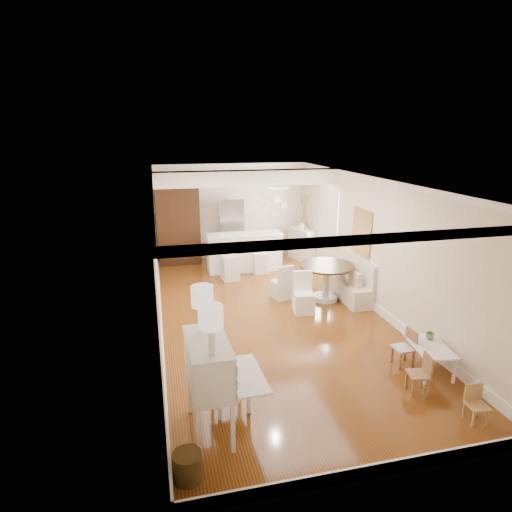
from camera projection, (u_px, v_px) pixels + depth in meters
name	position (u px, v px, depth m)	size (l,w,h in m)	color
room	(269.00, 219.00, 8.71)	(9.00, 9.04, 2.82)	brown
secretary_bureau	(209.00, 387.00, 5.33)	(1.00, 1.02, 1.28)	white
gustavian_armchair	(229.00, 378.00, 5.84)	(0.53, 0.53, 0.91)	white
wicker_basket	(187.00, 466.00, 4.70)	(0.33, 0.33, 0.33)	#4B3417
kids_table	(429.00, 358.00, 6.84)	(0.52, 0.87, 0.44)	white
kids_chair_a	(418.00, 374.00, 6.23)	(0.29, 0.29, 0.61)	#976B44
kids_chair_b	(403.00, 347.00, 6.97)	(0.30, 0.30, 0.63)	#9B6746
kids_chair_c	(477.00, 405.00, 5.60)	(0.25, 0.25, 0.52)	#AC824E
banquette	(349.00, 278.00, 9.73)	(0.52, 1.60, 0.98)	silver
dining_table	(326.00, 282.00, 9.65)	(1.23, 1.23, 0.84)	#3F2814
slip_chair_near	(304.00, 293.00, 8.97)	(0.41, 0.43, 0.87)	white
slip_chair_far	(281.00, 281.00, 9.76)	(0.39, 0.40, 0.81)	silver
breakfast_counter	(244.00, 252.00, 11.73)	(2.05, 0.65, 1.03)	white
bar_stool_left	(230.00, 261.00, 10.94)	(0.41, 0.41, 1.03)	silver
bar_stool_right	(259.00, 257.00, 11.50)	(0.36, 0.36, 0.89)	silver
pantry_cabinet	(178.00, 224.00, 12.18)	(1.20, 0.60, 2.30)	#381E11
fridge	(244.00, 230.00, 12.65)	(0.75, 0.65, 1.80)	silver
sideboard	(303.00, 244.00, 12.66)	(0.44, 1.00, 0.95)	silver
pencil_cup	(430.00, 336.00, 6.98)	(0.14, 0.14, 0.11)	#62A862
branch_vase	(302.00, 225.00, 12.54)	(0.20, 0.20, 0.20)	white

